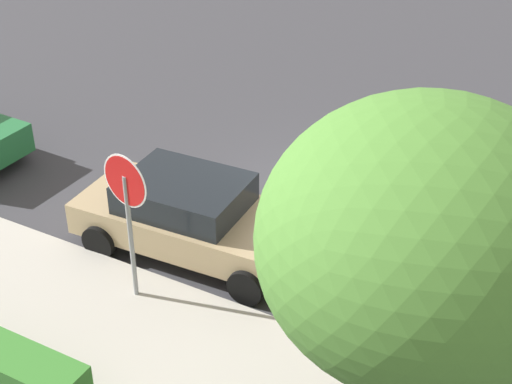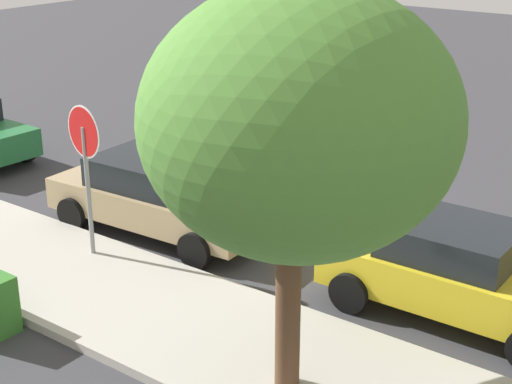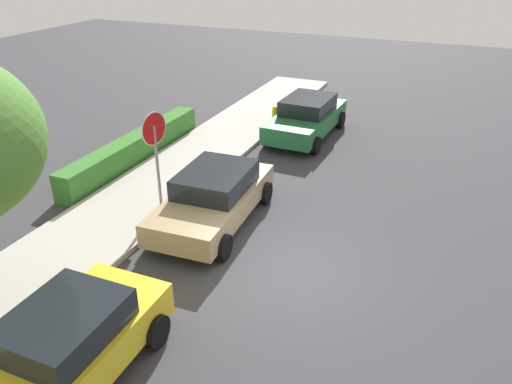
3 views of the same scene
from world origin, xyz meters
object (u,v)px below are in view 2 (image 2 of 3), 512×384
object	(u,v)px
street_tree_near_corner	(299,122)
parked_car_yellow	(458,270)
parked_car_tan	(161,194)
stop_sign	(85,154)

from	to	relation	value
street_tree_near_corner	parked_car_yellow	bearing A→B (deg)	-106.14
street_tree_near_corner	parked_car_tan	bearing A→B (deg)	-29.47
parked_car_tan	parked_car_yellow	size ratio (longest dim) A/B	1.09
parked_car_tan	parked_car_yellow	distance (m)	5.79
parked_car_tan	street_tree_near_corner	size ratio (longest dim) A/B	0.85
parked_car_tan	street_tree_near_corner	world-z (taller)	street_tree_near_corner
parked_car_yellow	street_tree_near_corner	size ratio (longest dim) A/B	0.79
stop_sign	parked_car_tan	size ratio (longest dim) A/B	0.63
parked_car_tan	stop_sign	bearing A→B (deg)	88.10
stop_sign	street_tree_near_corner	distance (m)	5.33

